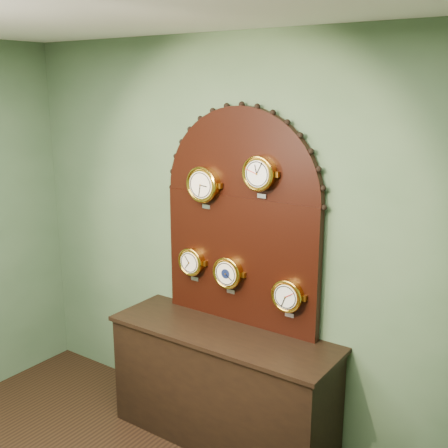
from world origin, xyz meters
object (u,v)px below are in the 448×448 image
Objects in this scene: hygrometer at (192,262)px; barometer at (228,273)px; roman_clock at (203,184)px; arabic_clock at (259,173)px; shop_counter at (222,388)px; display_board at (241,212)px; tide_clock at (288,296)px.

hygrometer reaches higher than barometer.
roman_clock is 1.07× the size of arabic_clock.
shop_counter is 5.77× the size of barometer.
display_board is 0.32m from roman_clock.
tide_clock is at bearing 0.04° from barometer.
barometer is (-0.24, -0.00, -0.71)m from arabic_clock.
tide_clock is at bearing -0.02° from hygrometer.
arabic_clock is (0.18, 0.15, 1.51)m from shop_counter.
hygrometer is at bearing 157.79° from shop_counter.
roman_clock is 0.59m from hygrometer.
shop_counter is at bearing -159.50° from tide_clock.
shop_counter is 5.67× the size of arabic_clock.
display_board is at bearing 170.81° from tide_clock.
shop_counter is 6.16× the size of hygrometer.
barometer reaches higher than shop_counter.
shop_counter is at bearing -90.00° from display_board.
arabic_clock is at bearing -0.06° from hygrometer.
hygrometer is (-0.38, -0.07, -0.41)m from display_board.
arabic_clock is at bearing -179.93° from tide_clock.
barometer is at bearing -180.00° from arabic_clock.
roman_clock reaches higher than hygrometer.
shop_counter is 0.85m from tide_clock.
display_board is 0.56m from hygrometer.
tide_clock is (0.41, 0.15, 0.73)m from shop_counter.
roman_clock is 0.46m from arabic_clock.
shop_counter is at bearing -69.37° from barometer.
barometer is (-0.06, -0.07, -0.43)m from display_board.
barometer is (-0.06, 0.15, 0.80)m from shop_counter.
display_board is 5.42× the size of arabic_clock.
roman_clock reaches higher than barometer.
arabic_clock reaches higher than roman_clock.
barometer is (0.32, -0.00, -0.02)m from hygrometer.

